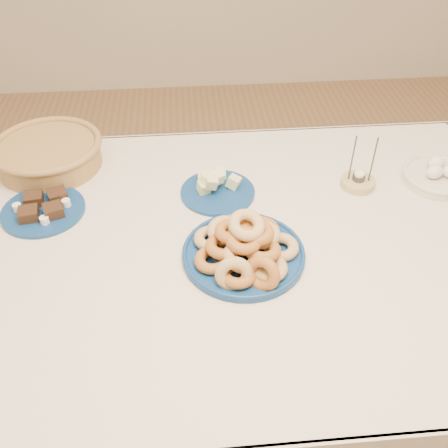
% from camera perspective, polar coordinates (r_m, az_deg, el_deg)
% --- Properties ---
extents(ground, '(5.00, 5.00, 0.00)m').
position_cam_1_polar(ground, '(1.90, -0.14, -18.79)').
color(ground, olive).
rests_on(ground, ground).
extents(dining_table, '(1.71, 1.11, 0.75)m').
position_cam_1_polar(dining_table, '(1.38, -0.18, -5.13)').
color(dining_table, brown).
rests_on(dining_table, ground).
extents(donut_platter, '(0.36, 0.36, 0.14)m').
position_cam_1_polar(donut_platter, '(1.23, 2.31, -2.73)').
color(donut_platter, navy).
rests_on(donut_platter, dining_table).
extents(melon_plate, '(0.27, 0.27, 0.08)m').
position_cam_1_polar(melon_plate, '(1.45, -0.91, 4.29)').
color(melon_plate, navy).
rests_on(melon_plate, dining_table).
extents(brownie_plate, '(0.28, 0.28, 0.04)m').
position_cam_1_polar(brownie_plate, '(1.47, -19.95, 1.68)').
color(brownie_plate, navy).
rests_on(brownie_plate, dining_table).
extents(wicker_basket, '(0.38, 0.38, 0.09)m').
position_cam_1_polar(wicker_basket, '(1.64, -19.41, 7.68)').
color(wicker_basket, olive).
rests_on(wicker_basket, dining_table).
extents(candle_holder, '(0.12, 0.12, 0.17)m').
position_cam_1_polar(candle_holder, '(1.53, 15.05, 4.70)').
color(candle_holder, tan).
rests_on(candle_holder, dining_table).
extents(egg_bowl, '(0.25, 0.25, 0.07)m').
position_cam_1_polar(egg_bowl, '(1.63, 23.25, 5.12)').
color(egg_bowl, beige).
rests_on(egg_bowl, dining_table).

